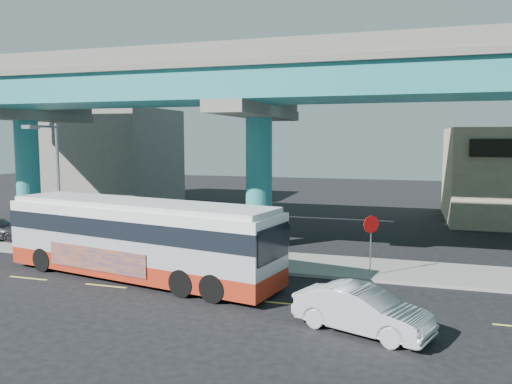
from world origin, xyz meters
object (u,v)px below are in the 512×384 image
(street_lamp, at_px, (51,169))
(stop_sign, at_px, (371,232))
(sedan, at_px, (362,310))
(transit_bus, at_px, (138,236))

(street_lamp, height_order, stop_sign, street_lamp)
(sedan, bearing_deg, stop_sign, 22.50)
(stop_sign, bearing_deg, sedan, -104.01)
(sedan, bearing_deg, street_lamp, 91.54)
(stop_sign, bearing_deg, street_lamp, 166.74)
(transit_bus, distance_m, stop_sign, 10.35)
(transit_bus, bearing_deg, sedan, -7.71)
(stop_sign, bearing_deg, transit_bus, -179.23)
(street_lamp, bearing_deg, transit_bus, -19.44)
(street_lamp, distance_m, stop_sign, 16.46)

